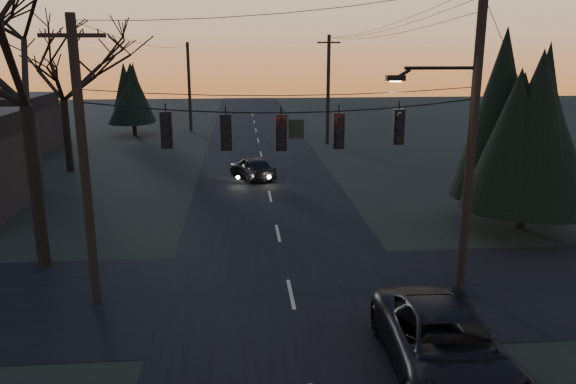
{
  "coord_description": "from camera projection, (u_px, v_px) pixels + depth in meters",
  "views": [
    {
      "loc": [
        -1.5,
        -6.29,
        7.61
      ],
      "look_at": [
        -0.12,
        9.75,
        3.42
      ],
      "focal_mm": 35.0,
      "sensor_mm": 36.0,
      "label": 1
    }
  ],
  "objects": [
    {
      "name": "sedan_oncoming_a",
      "position": [
        253.0,
        168.0,
        33.18
      ],
      "size": [
        3.01,
        4.17,
        1.32
      ],
      "primitive_type": "imported",
      "rotation": [
        0.0,
        0.0,
        3.56
      ],
      "color": "black",
      "rests_on": "ground"
    },
    {
      "name": "evergreen_right",
      "position": [
        531.0,
        127.0,
        23.15
      ],
      "size": [
        4.85,
        4.85,
        7.61
      ],
      "color": "black",
      "rests_on": "ground"
    },
    {
      "name": "main_road",
      "position": [
        272.0,
        207.0,
        27.39
      ],
      "size": [
        8.0,
        120.0,
        0.02
      ],
      "primitive_type": "cube",
      "color": "black",
      "rests_on": "ground"
    },
    {
      "name": "bare_tree_dist",
      "position": [
        61.0,
        71.0,
        33.74
      ],
      "size": [
        7.17,
        7.17,
        8.83
      ],
      "color": "black",
      "rests_on": "ground"
    },
    {
      "name": "utility_pole_far_l",
      "position": [
        191.0,
        131.0,
        51.96
      ],
      "size": [
        0.3,
        0.3,
        8.0
      ],
      "primitive_type": null,
      "color": "black",
      "rests_on": "ground"
    },
    {
      "name": "utility_pole_left",
      "position": [
        97.0,
        302.0,
        17.25
      ],
      "size": [
        1.8,
        0.3,
        8.5
      ],
      "primitive_type": null,
      "color": "black",
      "rests_on": "ground"
    },
    {
      "name": "utility_pole_right",
      "position": [
        459.0,
        288.0,
        18.2
      ],
      "size": [
        5.0,
        0.3,
        10.0
      ],
      "primitive_type": null,
      "color": "black",
      "rests_on": "ground"
    },
    {
      "name": "utility_pole_far_r",
      "position": [
        327.0,
        144.0,
        45.2
      ],
      "size": [
        1.8,
        0.3,
        8.5
      ],
      "primitive_type": null,
      "color": "black",
      "rests_on": "ground"
    },
    {
      "name": "suv_near",
      "position": [
        445.0,
        346.0,
        13.16
      ],
      "size": [
        2.8,
        5.74,
        1.57
      ],
      "primitive_type": "imported",
      "rotation": [
        0.0,
        0.0,
        -0.03
      ],
      "color": "black",
      "rests_on": "ground"
    },
    {
      "name": "evergreen_dist",
      "position": [
        132.0,
        95.0,
        48.5
      ],
      "size": [
        3.94,
        3.94,
        5.86
      ],
      "color": "black",
      "rests_on": "ground"
    },
    {
      "name": "cross_road",
      "position": [
        291.0,
        294.0,
        17.74
      ],
      "size": [
        60.0,
        7.0,
        0.02
      ],
      "primitive_type": "cube",
      "color": "black",
      "rests_on": "ground"
    },
    {
      "name": "bare_tree_left",
      "position": [
        18.0,
        34.0,
        18.0
      ],
      "size": [
        10.59,
        10.59,
        11.44
      ],
      "color": "black",
      "rests_on": "ground"
    },
    {
      "name": "span_signal_assembly",
      "position": [
        283.0,
        130.0,
        16.41
      ],
      "size": [
        11.5,
        0.44,
        1.6
      ],
      "color": "black",
      "rests_on": "ground"
    }
  ]
}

